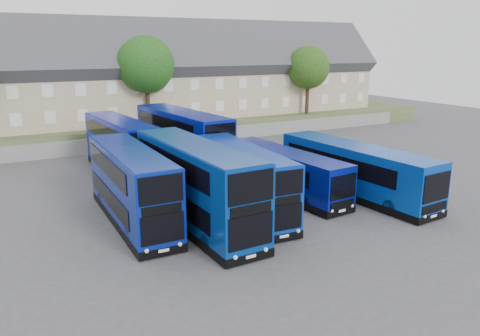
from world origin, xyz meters
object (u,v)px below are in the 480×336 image
coach_east_a (285,173)px  tree_mid (147,67)px  dd_front_mid (196,186)px  dd_front_left (132,187)px  tree_far (313,64)px  tree_east (309,69)px

coach_east_a → tree_mid: bearing=93.3°
dd_front_mid → coach_east_a: dd_front_mid is taller
dd_front_mid → tree_mid: size_ratio=1.31×
dd_front_left → coach_east_a: bearing=2.8°
dd_front_mid → tree_far: (30.94, 30.04, 5.39)m
coach_east_a → tree_far: bearing=45.5°
coach_east_a → tree_mid: size_ratio=1.24×
dd_front_mid → coach_east_a: size_ratio=1.06×
dd_front_left → tree_mid: (8.07, 21.40, 5.92)m
dd_front_mid → tree_far: tree_far is taller
tree_mid → tree_east: bearing=-1.4°
dd_front_left → dd_front_mid: 3.80m
dd_front_left → dd_front_mid: dd_front_mid is taller
dd_front_mid → tree_east: (24.94, 23.04, 5.05)m
dd_front_left → tree_mid: bearing=70.2°
coach_east_a → tree_far: size_ratio=1.32×
dd_front_mid → tree_far: size_ratio=1.39×
dd_front_left → tree_east: 35.39m
dd_front_left → dd_front_mid: size_ratio=0.92×
tree_mid → tree_east: 20.02m
coach_east_a → tree_mid: (-2.88, 21.03, 6.56)m
dd_front_left → tree_east: (28.07, 20.90, 5.24)m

